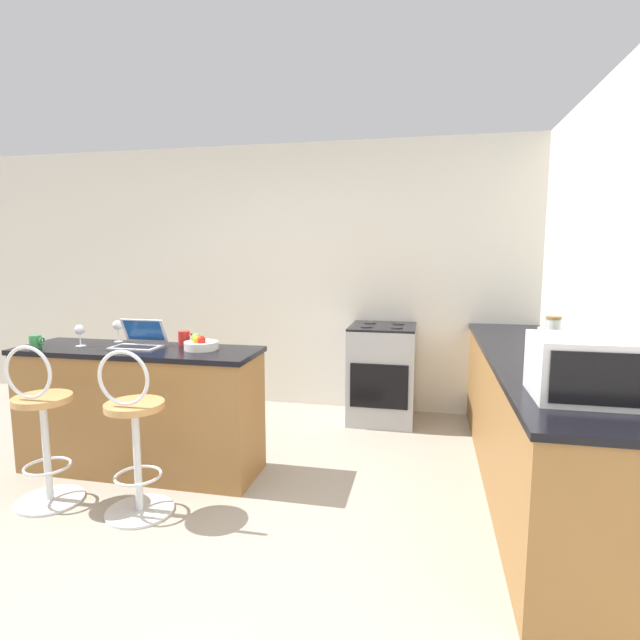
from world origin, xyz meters
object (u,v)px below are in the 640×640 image
object	(u,v)px
mug_red	(184,338)
laptop	(140,340)
microwave	(593,369)
storage_jar	(553,332)
mug_white	(544,334)
wine_glass_tall	(118,326)
stove_range	(382,373)
bar_stool_far	(134,437)
fruit_bowl	(201,344)
mug_green	(36,341)
wine_glass_short	(80,331)
bar_stool_near	(43,429)

from	to	relation	value
mug_red	laptop	bearing A→B (deg)	-154.60
microwave	storage_jar	distance (m)	1.32
mug_white	wine_glass_tall	xyz separation A→B (m)	(-3.11, -0.70, 0.07)
stove_range	storage_jar	xyz separation A→B (m)	(1.26, -0.78, 0.55)
bar_stool_far	fruit_bowl	bearing A→B (deg)	76.75
bar_stool_far	storage_jar	distance (m)	2.86
mug_green	stove_range	bearing A→B (deg)	34.56
microwave	laptop	bearing A→B (deg)	165.32
microwave	fruit_bowl	distance (m)	2.36
mug_white	mug_green	world-z (taller)	mug_white
laptop	wine_glass_short	size ratio (longest dim) A/B	2.12
bar_stool_near	laptop	bearing A→B (deg)	64.31
microwave	bar_stool_far	bearing A→B (deg)	177.76
microwave	mug_red	distance (m)	2.59
stove_range	storage_jar	size ratio (longest dim) A/B	4.12
bar_stool_near	mug_red	distance (m)	1.05
fruit_bowl	mug_green	bearing A→B (deg)	-171.02
mug_white	storage_jar	bearing A→B (deg)	-88.56
microwave	mug_green	xyz separation A→B (m)	(-3.41, 0.52, -0.10)
bar_stool_near	stove_range	world-z (taller)	bar_stool_near
fruit_bowl	mug_green	size ratio (longest dim) A/B	2.41
fruit_bowl	microwave	bearing A→B (deg)	-17.33
mug_green	laptop	bearing A→B (deg)	15.75
wine_glass_short	fruit_bowl	bearing A→B (deg)	4.39
bar_stool_far	fruit_bowl	distance (m)	0.77
bar_stool_near	mug_red	xyz separation A→B (m)	(0.58, 0.75, 0.46)
stove_range	bar_stool_near	bearing A→B (deg)	-133.48
microwave	wine_glass_short	distance (m)	3.21
mug_red	fruit_bowl	bearing A→B (deg)	-36.36
mug_white	fruit_bowl	bearing A→B (deg)	-160.43
bar_stool_near	storage_jar	world-z (taller)	storage_jar
mug_red	stove_range	bearing A→B (deg)	43.37
stove_range	mug_white	size ratio (longest dim) A/B	8.46
bar_stool_near	microwave	xyz separation A→B (m)	(3.02, -0.09, 0.55)
laptop	mug_white	xyz separation A→B (m)	(2.85, 0.84, 0.00)
wine_glass_tall	mug_white	bearing A→B (deg)	12.76
wine_glass_short	wine_glass_tall	bearing A→B (deg)	52.62
mug_green	mug_white	bearing A→B (deg)	16.22
bar_stool_near	bar_stool_far	size ratio (longest dim) A/B	1.00
mug_white	microwave	bearing A→B (deg)	-94.55
bar_stool_far	stove_range	world-z (taller)	bar_stool_far
fruit_bowl	storage_jar	size ratio (longest dim) A/B	1.07
wine_glass_short	storage_jar	bearing A→B (deg)	11.75
mug_white	bar_stool_near	bearing A→B (deg)	-155.18
fruit_bowl	bar_stool_near	bearing A→B (deg)	-141.58
microwave	mug_red	xyz separation A→B (m)	(-2.45, 0.85, -0.09)
laptop	stove_range	world-z (taller)	laptop
stove_range	mug_green	size ratio (longest dim) A/B	9.26
stove_range	mug_red	xyz separation A→B (m)	(-1.32, -1.25, 0.49)
mug_green	mug_red	bearing A→B (deg)	18.65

